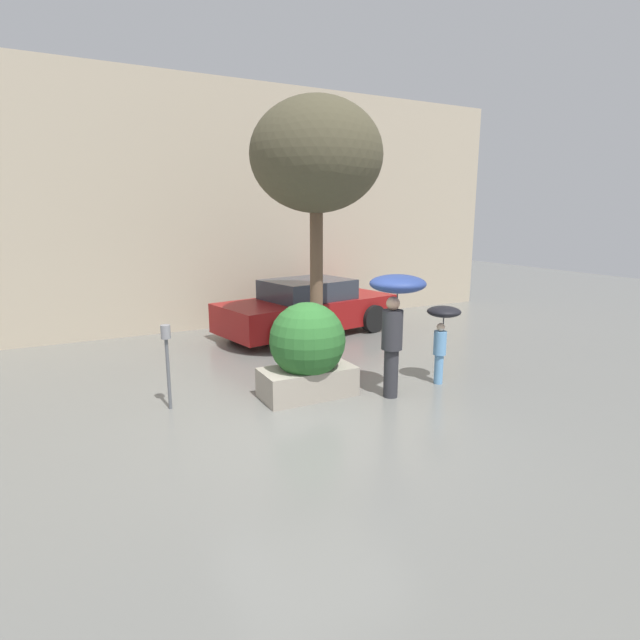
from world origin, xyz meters
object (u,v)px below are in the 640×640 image
at_px(planter_box, 307,350).
at_px(parked_car_near, 308,308).
at_px(street_tree, 316,157).
at_px(parking_meter, 167,349).
at_px(person_child, 442,326).
at_px(person_adult, 396,305).

xyz_separation_m(planter_box, parked_car_near, (1.86, 3.82, -0.14)).
xyz_separation_m(planter_box, street_tree, (0.93, 1.52, 3.07)).
distance_m(parked_car_near, parking_meter, 5.16).
bearing_deg(planter_box, person_child, -11.32).
height_order(person_child, parked_car_near, person_child).
distance_m(person_adult, parking_meter, 3.49).
height_order(parked_car_near, parking_meter, parked_car_near).
bearing_deg(parking_meter, parked_car_near, 40.72).
height_order(planter_box, parked_car_near, planter_box).
relative_size(parked_car_near, street_tree, 0.94).
bearing_deg(person_child, parked_car_near, 71.02).
distance_m(planter_box, person_child, 2.36).
bearing_deg(parked_car_near, person_adult, 160.50).
bearing_deg(parking_meter, planter_box, -12.64).
xyz_separation_m(planter_box, person_child, (2.30, -0.46, 0.24)).
xyz_separation_m(person_adult, street_tree, (-0.30, 2.11, 2.36)).
xyz_separation_m(parked_car_near, street_tree, (-0.92, -2.30, 3.21)).
xyz_separation_m(person_adult, person_child, (1.06, 0.12, -0.47)).
xyz_separation_m(parked_car_near, parking_meter, (-3.91, -3.36, 0.30)).
relative_size(planter_box, street_tree, 0.31).
distance_m(person_adult, parked_car_near, 4.53).
relative_size(person_adult, person_child, 1.45).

